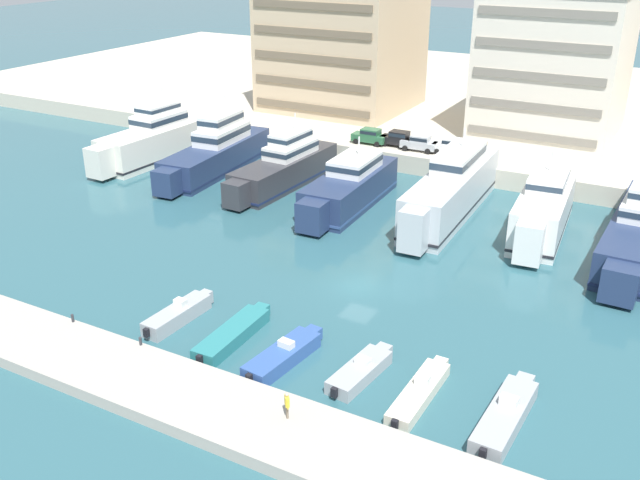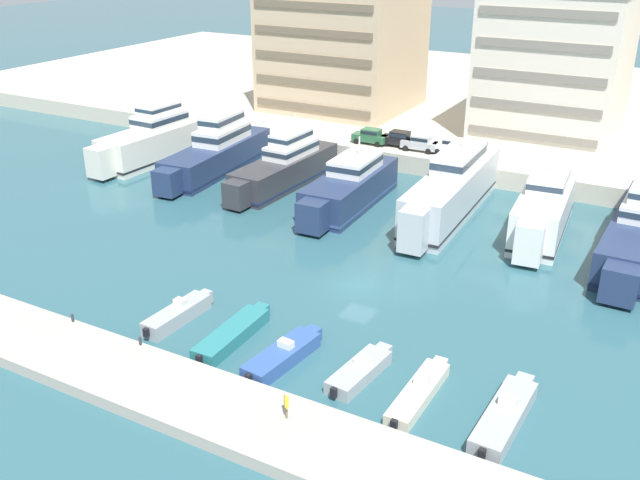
% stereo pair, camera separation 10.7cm
% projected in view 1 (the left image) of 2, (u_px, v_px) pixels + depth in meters
% --- Properties ---
extents(ground_plane, '(400.00, 400.00, 0.00)m').
position_uv_depth(ground_plane, '(359.00, 285.00, 55.44)').
color(ground_plane, '#2D5B66').
extents(quay_promenade, '(180.00, 70.00, 2.11)m').
position_uv_depth(quay_promenade, '(544.00, 108.00, 104.70)').
color(quay_promenade, beige).
rests_on(quay_promenade, ground).
extents(pier_dock, '(120.00, 5.66, 0.79)m').
position_uv_depth(pier_dock, '(218.00, 409.00, 40.64)').
color(pier_dock, '#A8A399').
rests_on(pier_dock, ground).
extents(yacht_ivory_far_left, '(5.21, 18.00, 8.37)m').
position_uv_depth(yacht_ivory_far_left, '(153.00, 140.00, 83.90)').
color(yacht_ivory_far_left, silver).
rests_on(yacht_ivory_far_left, ground).
extents(yacht_navy_left, '(5.81, 20.40, 8.11)m').
position_uv_depth(yacht_navy_left, '(216.00, 151.00, 80.51)').
color(yacht_navy_left, navy).
rests_on(yacht_navy_left, ground).
extents(yacht_charcoal_mid_left, '(4.63, 18.24, 7.42)m').
position_uv_depth(yacht_charcoal_mid_left, '(285.00, 167.00, 76.04)').
color(yacht_charcoal_mid_left, '#333338').
rests_on(yacht_charcoal_mid_left, ground).
extents(yacht_navy_center_left, '(5.16, 17.51, 6.53)m').
position_uv_depth(yacht_navy_center_left, '(349.00, 187.00, 70.41)').
color(yacht_navy_center_left, navy).
rests_on(yacht_navy_center_left, ground).
extents(yacht_silver_center, '(4.67, 22.35, 7.85)m').
position_uv_depth(yacht_silver_center, '(452.00, 190.00, 68.10)').
color(yacht_silver_center, silver).
rests_on(yacht_silver_center, ground).
extents(yacht_white_center_right, '(5.10, 16.30, 7.17)m').
position_uv_depth(yacht_white_center_right, '(543.00, 211.00, 63.77)').
color(yacht_white_center_right, white).
rests_on(yacht_white_center_right, ground).
extents(motorboat_grey_far_left, '(1.74, 6.68, 1.62)m').
position_uv_depth(motorboat_grey_far_left, '(179.00, 314.00, 50.20)').
color(motorboat_grey_far_left, '#9EA3A8').
rests_on(motorboat_grey_far_left, ground).
extents(motorboat_teal_left, '(1.92, 7.94, 0.95)m').
position_uv_depth(motorboat_teal_left, '(233.00, 334.00, 47.96)').
color(motorboat_teal_left, teal).
rests_on(motorboat_teal_left, ground).
extents(motorboat_blue_mid_left, '(2.46, 7.19, 1.43)m').
position_uv_depth(motorboat_blue_mid_left, '(284.00, 355.00, 45.53)').
color(motorboat_blue_mid_left, '#33569E').
rests_on(motorboat_blue_mid_left, ground).
extents(motorboat_grey_center_left, '(2.24, 6.29, 1.27)m').
position_uv_depth(motorboat_grey_center_left, '(361.00, 371.00, 44.02)').
color(motorboat_grey_center_left, '#9EA3A8').
rests_on(motorboat_grey_center_left, ground).
extents(motorboat_cream_center, '(1.57, 7.54, 1.33)m').
position_uv_depth(motorboat_cream_center, '(420.00, 392.00, 42.07)').
color(motorboat_cream_center, beige).
rests_on(motorboat_cream_center, ground).
extents(motorboat_grey_center_right, '(2.08, 8.10, 1.60)m').
position_uv_depth(motorboat_grey_center_right, '(506.00, 415.00, 39.87)').
color(motorboat_grey_center_right, '#9EA3A8').
rests_on(motorboat_grey_center_right, ground).
extents(car_green_far_left, '(4.11, 1.95, 1.80)m').
position_uv_depth(car_green_far_left, '(370.00, 136.00, 83.48)').
color(car_green_far_left, '#2D6642').
rests_on(car_green_far_left, quay_promenade).
extents(car_black_left, '(4.10, 1.93, 1.80)m').
position_uv_depth(car_black_left, '(398.00, 138.00, 82.51)').
color(car_black_left, black).
rests_on(car_black_left, quay_promenade).
extents(car_silver_mid_left, '(4.15, 2.01, 1.80)m').
position_uv_depth(car_silver_mid_left, '(420.00, 142.00, 80.87)').
color(car_silver_mid_left, '#B7BCC1').
rests_on(car_silver_mid_left, quay_promenade).
extents(car_white_center_left, '(4.19, 2.11, 1.80)m').
position_uv_depth(car_white_center_left, '(451.00, 146.00, 79.74)').
color(car_white_center_left, white).
rests_on(car_white_center_left, quay_promenade).
extents(car_grey_center, '(4.19, 2.11, 1.80)m').
position_uv_depth(car_grey_center, '(475.00, 149.00, 78.36)').
color(car_grey_center, slate).
rests_on(car_grey_center, quay_promenade).
extents(apartment_block_far_left, '(18.84, 17.75, 21.64)m').
position_uv_depth(apartment_block_far_left, '(343.00, 35.00, 97.23)').
color(apartment_block_far_left, '#C6AD89').
rests_on(apartment_block_far_left, quay_promenade).
extents(apartment_block_left, '(16.05, 17.57, 19.15)m').
position_uv_depth(apartment_block_left, '(555.00, 62.00, 84.91)').
color(apartment_block_left, silver).
rests_on(apartment_block_left, quay_promenade).
extents(pedestrian_near_edge, '(0.46, 0.50, 1.64)m').
position_uv_depth(pedestrian_near_edge, '(287.00, 403.00, 38.92)').
color(pedestrian_near_edge, '#7A6B56').
rests_on(pedestrian_near_edge, pier_dock).
extents(bollard_west, '(0.20, 0.20, 0.61)m').
position_uv_depth(bollard_west, '(72.00, 318.00, 48.66)').
color(bollard_west, '#2D2D33').
rests_on(bollard_west, pier_dock).
extents(bollard_west_mid, '(0.20, 0.20, 0.61)m').
position_uv_depth(bollard_west_mid, '(140.00, 341.00, 45.97)').
color(bollard_west_mid, '#2D2D33').
rests_on(bollard_west_mid, pier_dock).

